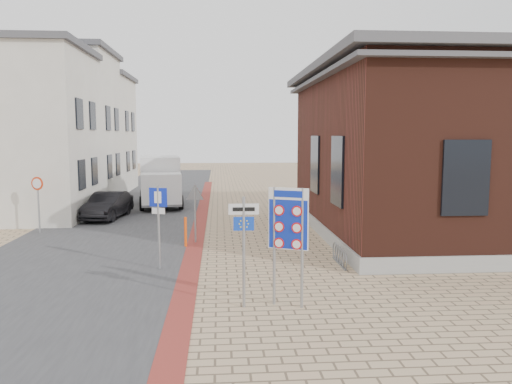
{
  "coord_description": "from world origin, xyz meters",
  "views": [
    {
      "loc": [
        -1.1,
        -12.86,
        4.03
      ],
      "look_at": [
        0.09,
        3.09,
        2.2
      ],
      "focal_mm": 35.0,
      "sensor_mm": 36.0,
      "label": 1
    }
  ],
  "objects": [
    {
      "name": "brick_building",
      "position": [
        8.99,
        7.0,
        3.49
      ],
      "size": [
        13.0,
        13.0,
        6.8
      ],
      "color": "gray",
      "rests_on": "ground"
    },
    {
      "name": "essen_sign",
      "position": [
        -0.54,
        -1.5,
        1.75
      ],
      "size": [
        0.71,
        0.07,
        2.62
      ],
      "rotation": [
        0.0,
        0.0,
        -0.01
      ],
      "color": "gray",
      "rests_on": "ground"
    },
    {
      "name": "box_truck",
      "position": [
        -4.43,
        15.71,
        1.45
      ],
      "size": [
        2.84,
        5.59,
        2.8
      ],
      "rotation": [
        0.0,
        0.0,
        0.14
      ],
      "color": "slate",
      "rests_on": "ground"
    },
    {
      "name": "curb_strip",
      "position": [
        -2.0,
        10.0,
        0.01
      ],
      "size": [
        0.6,
        40.0,
        0.02
      ],
      "primitive_type": "cube",
      "color": "maroon",
      "rests_on": "ground"
    },
    {
      "name": "townhouse_far",
      "position": [
        -10.99,
        24.0,
        4.17
      ],
      "size": [
        7.4,
        6.4,
        8.3
      ],
      "color": "beige",
      "rests_on": "ground"
    },
    {
      "name": "bollard",
      "position": [
        -2.32,
        5.0,
        0.55
      ],
      "size": [
        0.1,
        0.1,
        1.09
      ],
      "primitive_type": "cylinder",
      "rotation": [
        0.0,
        0.0,
        -0.02
      ],
      "color": "#FF500D",
      "rests_on": "ground"
    },
    {
      "name": "speed_sign",
      "position": [
        -8.5,
        8.0,
        1.56
      ],
      "size": [
        0.53,
        0.2,
        2.34
      ],
      "rotation": [
        0.0,
        0.0,
        -0.32
      ],
      "color": "gray",
      "rests_on": "ground"
    },
    {
      "name": "townhouse_near",
      "position": [
        -10.99,
        12.0,
        4.17
      ],
      "size": [
        7.4,
        6.4,
        8.3
      ],
      "color": "beige",
      "rests_on": "ground"
    },
    {
      "name": "border_sign",
      "position": [
        0.5,
        -1.5,
        2.03
      ],
      "size": [
        0.9,
        0.44,
        2.82
      ],
      "rotation": [
        0.0,
        0.0,
        -0.42
      ],
      "color": "gray",
      "rests_on": "ground"
    },
    {
      "name": "road_strip",
      "position": [
        -5.5,
        15.0,
        0.01
      ],
      "size": [
        7.0,
        60.0,
        0.02
      ],
      "primitive_type": "cube",
      "color": "#38383A",
      "rests_on": "ground"
    },
    {
      "name": "bike_rack",
      "position": [
        2.65,
        2.2,
        0.26
      ],
      "size": [
        0.08,
        1.8,
        0.6
      ],
      "color": "slate",
      "rests_on": "ground"
    },
    {
      "name": "sedan",
      "position": [
        -6.5,
        11.53,
        0.64
      ],
      "size": [
        1.87,
        4.04,
        1.28
      ],
      "primitive_type": "imported",
      "rotation": [
        0.0,
        0.0,
        -0.13
      ],
      "color": "black",
      "rests_on": "ground"
    },
    {
      "name": "yield_sign",
      "position": [
        -2.0,
        5.68,
        1.64
      ],
      "size": [
        0.77,
        0.08,
        2.17
      ],
      "rotation": [
        0.0,
        0.0,
        -0.02
      ],
      "color": "gray",
      "rests_on": "ground"
    },
    {
      "name": "ground",
      "position": [
        0.0,
        0.0,
        0.0
      ],
      "size": [
        120.0,
        120.0,
        0.0
      ],
      "primitive_type": "plane",
      "color": "tan",
      "rests_on": "ground"
    },
    {
      "name": "parking_sign",
      "position": [
        -2.91,
        2.0,
        1.74
      ],
      "size": [
        0.54,
        0.22,
        2.55
      ],
      "rotation": [
        0.0,
        0.0,
        -0.33
      ],
      "color": "gray",
      "rests_on": "ground"
    },
    {
      "name": "townhouse_mid",
      "position": [
        -10.99,
        18.0,
        4.57
      ],
      "size": [
        7.4,
        6.4,
        9.1
      ],
      "color": "beige",
      "rests_on": "ground"
    }
  ]
}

